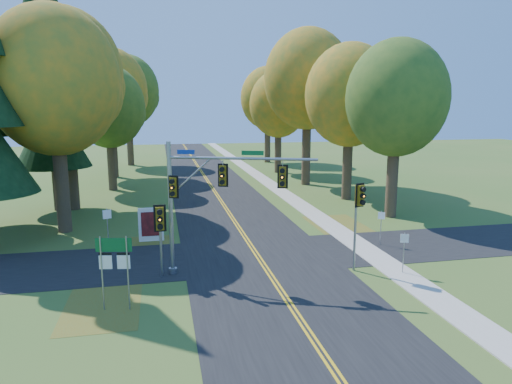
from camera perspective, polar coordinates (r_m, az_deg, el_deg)
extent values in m
plane|color=#355A20|center=(23.32, 1.15, -9.41)|extent=(160.00, 160.00, 0.00)
cube|color=black|center=(23.31, 1.15, -9.39)|extent=(8.00, 160.00, 0.02)
cube|color=black|center=(25.16, 0.11, -7.87)|extent=(60.00, 6.00, 0.02)
cube|color=gold|center=(23.29, 0.91, -9.37)|extent=(0.10, 160.00, 0.01)
cube|color=gold|center=(23.33, 1.39, -9.33)|extent=(0.10, 160.00, 0.01)
cube|color=#9E998E|center=(25.36, 15.07, -8.04)|extent=(1.60, 160.00, 0.06)
cube|color=brown|center=(26.61, -14.76, -7.20)|extent=(4.00, 6.00, 0.00)
cube|color=brown|center=(30.81, 11.03, -4.60)|extent=(3.50, 8.00, 0.00)
cube|color=brown|center=(20.16, -18.61, -13.27)|extent=(3.00, 5.00, 0.00)
cylinder|color=#38281C|center=(31.61, -23.14, 1.36)|extent=(0.86, 0.86, 6.75)
ellipsoid|color=orange|center=(31.31, -23.97, 12.59)|extent=(8.00, 8.00, 9.20)
sphere|color=orange|center=(32.19, -20.58, 11.31)|extent=(4.80, 4.80, 4.80)
sphere|color=orange|center=(30.90, -27.01, 13.88)|extent=(4.40, 4.40, 4.40)
cylinder|color=#38281C|center=(34.61, 16.67, 1.94)|extent=(0.83, 0.83, 6.08)
ellipsoid|color=#516920|center=(34.27, 17.16, 11.16)|extent=(7.20, 7.20, 8.28)
sphere|color=#516920|center=(35.91, 18.30, 9.90)|extent=(4.32, 4.32, 4.32)
sphere|color=#516920|center=(33.06, 15.89, 12.52)|extent=(3.96, 3.96, 3.96)
cylinder|color=#38281C|center=(38.40, -22.11, 3.43)|extent=(0.89, 0.89, 7.42)
ellipsoid|color=orange|center=(38.24, -22.82, 13.47)|extent=(8.60, 8.60, 9.89)
sphere|color=orange|center=(39.20, -19.85, 12.31)|extent=(5.16, 5.16, 5.16)
sphere|color=orange|center=(37.77, -25.48, 14.64)|extent=(4.73, 4.73, 4.73)
cylinder|color=#38281C|center=(40.40, 11.34, 3.52)|extent=(0.84, 0.84, 6.30)
ellipsoid|color=orange|center=(40.13, 11.65, 11.78)|extent=(7.60, 7.60, 8.74)
sphere|color=orange|center=(41.77, 12.93, 10.63)|extent=(4.56, 4.56, 4.56)
sphere|color=orange|center=(38.94, 10.30, 12.99)|extent=(4.18, 4.18, 4.18)
cylinder|color=#38281C|center=(46.27, -17.60, 3.68)|extent=(0.81, 0.81, 5.62)
ellipsoid|color=#516920|center=(45.98, -17.97, 10.12)|extent=(6.80, 6.80, 7.82)
sphere|color=#516920|center=(46.88, -16.12, 9.38)|extent=(4.08, 4.08, 4.08)
sphere|color=#516920|center=(45.44, -19.62, 10.88)|extent=(3.74, 3.74, 3.74)
cylinder|color=#38281C|center=(47.49, 6.30, 5.51)|extent=(0.90, 0.90, 7.65)
ellipsoid|color=orange|center=(47.39, 6.47, 13.85)|extent=(8.80, 8.80, 10.12)
sphere|color=orange|center=(49.16, 7.95, 12.67)|extent=(5.28, 5.28, 5.28)
sphere|color=orange|center=(46.15, 4.97, 15.06)|extent=(4.84, 4.84, 4.84)
cylinder|color=#38281C|center=(54.88, -17.40, 5.41)|extent=(0.87, 0.87, 6.98)
ellipsoid|color=orange|center=(54.73, -17.78, 12.05)|extent=(8.20, 8.20, 9.43)
sphere|color=orange|center=(55.80, -15.90, 11.27)|extent=(4.92, 4.92, 4.92)
sphere|color=orange|center=(54.10, -19.46, 12.85)|extent=(4.51, 4.51, 4.51)
cylinder|color=#38281C|center=(56.19, 2.77, 5.41)|extent=(0.82, 0.82, 5.85)
ellipsoid|color=orange|center=(55.97, 2.82, 10.90)|extent=(7.00, 7.00, 8.05)
sphere|color=orange|center=(57.35, 3.92, 10.18)|extent=(4.20, 4.20, 4.20)
sphere|color=orange|center=(55.00, 1.75, 11.64)|extent=(3.85, 3.85, 3.85)
cylinder|color=#38281C|center=(65.61, -15.49, 6.38)|extent=(0.88, 0.88, 7.20)
ellipsoid|color=#516920|center=(65.50, -15.78, 12.09)|extent=(8.40, 8.40, 9.66)
sphere|color=#516920|center=(66.66, -14.20, 11.40)|extent=(5.04, 5.04, 5.04)
sphere|color=#516920|center=(64.81, -17.19, 12.78)|extent=(4.62, 4.62, 4.62)
cylinder|color=#38281C|center=(66.81, 1.44, 6.53)|extent=(0.85, 0.85, 6.53)
ellipsoid|color=orange|center=(66.65, 1.47, 11.68)|extent=(7.80, 7.80, 8.97)
sphere|color=orange|center=(68.15, 2.53, 10.99)|extent=(4.68, 4.68, 4.68)
sphere|color=orange|center=(65.61, 0.45, 12.38)|extent=(4.29, 4.29, 4.29)
cylinder|color=#38281C|center=(38.71, -23.70, 0.37)|extent=(0.50, 0.50, 3.42)
cone|color=black|center=(38.24, -24.19, 6.93)|extent=(5.60, 5.60, 5.45)
cone|color=black|center=(38.25, -24.64, 12.75)|extent=(4.57, 4.57, 5.45)
cone|color=black|center=(38.66, -25.11, 18.50)|extent=(3.55, 3.55, 5.45)
cylinder|color=gray|center=(21.99, -10.61, -2.12)|extent=(0.20, 0.20, 6.41)
cylinder|color=gray|center=(22.85, -10.35, -9.65)|extent=(0.40, 0.40, 0.27)
cylinder|color=gray|center=(20.69, -1.82, 4.22)|extent=(6.47, 2.55, 0.13)
cylinder|color=gray|center=(21.39, -8.21, 1.85)|extent=(1.97, 0.81, 1.89)
cylinder|color=gray|center=(20.89, -4.16, 3.80)|extent=(0.04, 0.04, 0.33)
cube|color=#72590C|center=(20.97, -4.14, 2.11)|extent=(0.39, 0.37, 0.92)
cube|color=black|center=(20.97, -4.14, 2.11)|extent=(0.46, 0.19, 1.08)
sphere|color=orange|center=(20.77, -4.27, 2.02)|extent=(0.16, 0.16, 0.16)
cylinder|color=black|center=(20.73, -4.28, 2.82)|extent=(0.26, 0.21, 0.22)
cylinder|color=black|center=(20.77, -4.27, 2.02)|extent=(0.26, 0.21, 0.22)
cylinder|color=black|center=(20.81, -4.26, 1.23)|extent=(0.26, 0.21, 0.22)
cylinder|color=gray|center=(20.45, 3.38, 3.66)|extent=(0.04, 0.04, 0.33)
cube|color=#72590C|center=(20.54, 3.36, 1.94)|extent=(0.39, 0.37, 0.92)
cube|color=black|center=(20.54, 3.36, 1.94)|extent=(0.46, 0.19, 1.08)
sphere|color=orange|center=(20.33, 3.30, 1.85)|extent=(0.16, 0.16, 0.16)
cylinder|color=black|center=(20.29, 3.31, 2.67)|extent=(0.26, 0.21, 0.22)
cylinder|color=black|center=(20.33, 3.30, 1.85)|extent=(0.26, 0.21, 0.22)
cylinder|color=black|center=(20.38, 3.29, 1.04)|extent=(0.26, 0.21, 0.22)
cube|color=#72590C|center=(21.57, -10.26, 0.63)|extent=(0.39, 0.37, 0.92)
cube|color=black|center=(21.57, -10.26, 0.63)|extent=(0.46, 0.19, 1.08)
sphere|color=orange|center=(21.38, -10.44, 0.53)|extent=(0.16, 0.16, 0.16)
cylinder|color=black|center=(21.33, -10.47, 1.31)|extent=(0.26, 0.21, 0.22)
cylinder|color=black|center=(21.38, -10.44, 0.53)|extent=(0.26, 0.21, 0.22)
cylinder|color=black|center=(21.43, -10.42, -0.24)|extent=(0.26, 0.21, 0.22)
cube|color=navy|center=(21.30, -8.76, 4.97)|extent=(0.78, 0.33, 0.20)
cube|color=#0C5926|center=(20.58, -0.44, 4.90)|extent=(0.96, 0.39, 0.20)
cylinder|color=gray|center=(22.79, 12.30, -4.43)|extent=(0.12, 0.12, 4.33)
cube|color=#72590C|center=(22.26, 12.83, -0.39)|extent=(0.41, 0.38, 0.98)
cube|color=black|center=(22.26, 12.83, -0.39)|extent=(0.50, 0.18, 1.16)
sphere|color=orange|center=(22.10, 13.23, -0.49)|extent=(0.18, 0.18, 0.18)
cylinder|color=black|center=(22.04, 13.26, 0.32)|extent=(0.27, 0.22, 0.24)
cylinder|color=black|center=(22.10, 13.23, -0.49)|extent=(0.27, 0.22, 0.24)
cylinder|color=black|center=(22.16, 13.19, -1.28)|extent=(0.27, 0.22, 0.24)
cylinder|color=gray|center=(22.04, -11.80, -6.09)|extent=(0.13, 0.13, 3.47)
cube|color=#72590C|center=(21.51, -11.92, -3.22)|extent=(0.37, 0.33, 1.08)
cube|color=black|center=(21.51, -11.92, -3.22)|extent=(0.56, 0.04, 1.28)
sphere|color=orange|center=(21.26, -11.93, -3.38)|extent=(0.19, 0.19, 0.19)
cylinder|color=black|center=(21.18, -11.96, -2.47)|extent=(0.26, 0.17, 0.26)
cylinder|color=black|center=(21.26, -11.93, -3.38)|extent=(0.26, 0.17, 0.26)
cylinder|color=black|center=(21.35, -11.89, -4.28)|extent=(0.26, 0.17, 0.26)
cylinder|color=gray|center=(19.21, -18.68, -9.63)|extent=(0.06, 0.06, 3.03)
cylinder|color=gray|center=(18.95, -15.72, -9.75)|extent=(0.06, 0.06, 3.03)
cube|color=#0B4F21|center=(18.74, -17.38, -6.33)|extent=(1.40, 0.29, 0.56)
cube|color=silver|center=(18.74, -17.38, -6.33)|extent=(1.19, 0.22, 0.08)
cube|color=silver|center=(19.05, -18.30, -8.34)|extent=(0.50, 0.13, 0.56)
cube|color=black|center=(18.95, -18.35, -7.38)|extent=(0.50, 0.09, 0.10)
cube|color=silver|center=(18.86, -16.22, -8.41)|extent=(0.50, 0.13, 0.56)
cube|color=black|center=(18.76, -16.27, -7.45)|extent=(0.50, 0.09, 0.10)
cube|color=silver|center=(28.18, -12.99, -3.98)|extent=(1.48, 0.23, 2.04)
cube|color=maroon|center=(28.05, -12.99, -3.92)|extent=(1.13, 0.04, 1.47)
cube|color=silver|center=(28.41, -14.07, -5.68)|extent=(0.09, 0.09, 0.34)
cube|color=silver|center=(28.40, -11.77, -5.59)|extent=(0.09, 0.09, 0.34)
cylinder|color=gray|center=(27.70, 15.34, -4.35)|extent=(0.05, 0.05, 2.03)
cube|color=white|center=(27.51, 15.41, -2.87)|extent=(0.36, 0.19, 0.42)
cylinder|color=gray|center=(23.30, 17.97, -7.29)|extent=(0.05, 0.05, 2.06)
cube|color=silver|center=(23.07, 18.08, -5.53)|extent=(0.38, 0.16, 0.42)
cylinder|color=gray|center=(26.86, -18.03, -4.50)|extent=(0.06, 0.06, 2.44)
cube|color=white|center=(26.63, -18.13, -2.67)|extent=(0.45, 0.20, 0.50)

